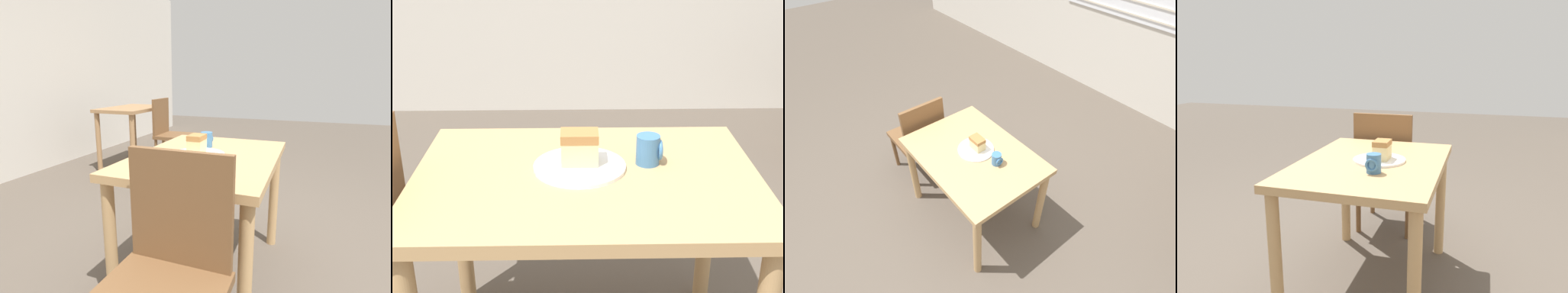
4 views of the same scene
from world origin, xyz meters
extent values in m
plane|color=brown|center=(0.00, 0.00, 0.00)|extent=(14.00, 14.00, 0.00)
cube|color=tan|center=(-0.06, 0.39, 0.70)|extent=(1.02, 0.75, 0.04)
cylinder|color=tan|center=(-0.52, 0.07, 0.34)|extent=(0.06, 0.06, 0.68)
cylinder|color=tan|center=(0.41, 0.07, 0.34)|extent=(0.06, 0.06, 0.68)
cylinder|color=tan|center=(-0.52, 0.71, 0.34)|extent=(0.06, 0.06, 0.68)
cylinder|color=tan|center=(0.41, 0.71, 0.34)|extent=(0.06, 0.06, 0.68)
cube|color=brown|center=(-0.84, 0.29, 0.42)|extent=(0.43, 0.43, 0.04)
cylinder|color=brown|center=(-1.02, 0.48, 0.20)|extent=(0.04, 0.04, 0.40)
cylinder|color=brown|center=(-1.02, 0.11, 0.20)|extent=(0.04, 0.04, 0.40)
cylinder|color=brown|center=(-0.66, 0.48, 0.20)|extent=(0.04, 0.04, 0.40)
cylinder|color=brown|center=(-0.66, 0.11, 0.20)|extent=(0.04, 0.04, 0.40)
cube|color=brown|center=(-0.64, 0.29, 0.66)|extent=(0.03, 0.40, 0.44)
cylinder|color=white|center=(-0.08, 0.43, 0.73)|extent=(0.28, 0.28, 0.01)
cube|color=#E5CC89|center=(-0.08, 0.44, 0.77)|extent=(0.11, 0.08, 0.07)
cube|color=#A3703D|center=(-0.08, 0.44, 0.82)|extent=(0.11, 0.08, 0.03)
cylinder|color=teal|center=(0.13, 0.46, 0.77)|extent=(0.07, 0.07, 0.09)
torus|color=teal|center=(0.17, 0.46, 0.77)|extent=(0.01, 0.06, 0.06)
camera|label=1|loc=(-1.60, -0.14, 1.13)|focal=28.00mm
camera|label=2|loc=(-0.08, -1.05, 1.43)|focal=50.00mm
camera|label=3|loc=(1.30, -0.61, 2.32)|focal=28.00mm
camera|label=4|loc=(1.80, 0.95, 1.26)|focal=35.00mm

